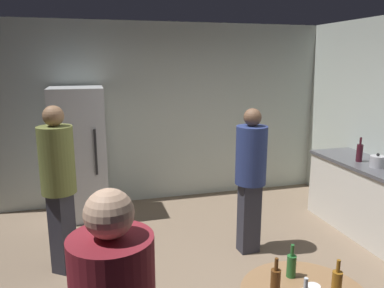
% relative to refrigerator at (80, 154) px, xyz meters
% --- Properties ---
extents(wall_back, '(5.32, 0.06, 2.70)m').
position_rel_refrigerator_xyz_m(wall_back, '(1.19, 0.43, 0.45)').
color(wall_back, beige).
rests_on(wall_back, ground_plane).
extents(refrigerator, '(0.70, 0.68, 1.80)m').
position_rel_refrigerator_xyz_m(refrigerator, '(0.00, 0.00, 0.00)').
color(refrigerator, silver).
rests_on(refrigerator, ground_plane).
extents(kitchen_counter, '(0.64, 2.15, 0.90)m').
position_rel_refrigerator_xyz_m(kitchen_counter, '(3.47, -1.71, -0.45)').
color(kitchen_counter, beige).
rests_on(kitchen_counter, ground_plane).
extents(kettle, '(0.24, 0.17, 0.18)m').
position_rel_refrigerator_xyz_m(kettle, '(3.43, -1.63, 0.07)').
color(kettle, '#B2B2B7').
rests_on(kettle, kitchen_counter).
extents(wine_bottle_on_counter, '(0.08, 0.08, 0.31)m').
position_rel_refrigerator_xyz_m(wine_bottle_on_counter, '(3.40, -1.35, 0.12)').
color(wine_bottle_on_counter, '#3F141E').
rests_on(wine_bottle_on_counter, kitchen_counter).
extents(beer_bottle_amber, '(0.06, 0.06, 0.23)m').
position_rel_refrigerator_xyz_m(beer_bottle_amber, '(1.57, -3.43, -0.08)').
color(beer_bottle_amber, '#8C5919').
rests_on(beer_bottle_amber, foreground_table).
extents(beer_bottle_brown, '(0.06, 0.06, 0.23)m').
position_rel_refrigerator_xyz_m(beer_bottle_brown, '(1.22, -3.31, -0.08)').
color(beer_bottle_brown, '#593314').
rests_on(beer_bottle_brown, foreground_table).
extents(beer_bottle_green, '(0.06, 0.06, 0.23)m').
position_rel_refrigerator_xyz_m(beer_bottle_green, '(1.40, -3.19, -0.08)').
color(beer_bottle_green, '#26662D').
rests_on(beer_bottle_green, foreground_table).
extents(person_in_olive_shirt, '(0.47, 0.47, 1.73)m').
position_rel_refrigerator_xyz_m(person_in_olive_shirt, '(-0.17, -1.40, 0.11)').
color(person_in_olive_shirt, '#2D2D38').
rests_on(person_in_olive_shirt, ground_plane).
extents(person_in_navy_shirt, '(0.37, 0.37, 1.65)m').
position_rel_refrigerator_xyz_m(person_in_navy_shirt, '(1.84, -1.54, 0.06)').
color(person_in_navy_shirt, '#2D2D38').
rests_on(person_in_navy_shirt, ground_plane).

